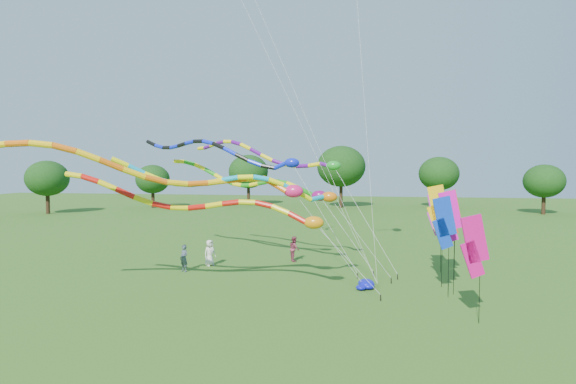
% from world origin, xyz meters
% --- Properties ---
extents(ground, '(160.00, 160.00, 0.00)m').
position_xyz_m(ground, '(0.00, 0.00, 0.00)').
color(ground, '#2D5A17').
rests_on(ground, ground).
extents(tree_ring, '(122.81, 121.25, 9.48)m').
position_xyz_m(tree_ring, '(0.41, -4.21, 5.40)').
color(tree_ring, '#382314').
rests_on(tree_ring, ground).
extents(tube_kite_red, '(14.47, 1.72, 6.40)m').
position_xyz_m(tube_kite_red, '(-4.76, 1.62, 4.23)').
color(tube_kite_red, black).
rests_on(tube_kite_red, ground).
extents(tube_kite_orange, '(15.08, 6.55, 7.80)m').
position_xyz_m(tube_kite_orange, '(-6.03, 0.72, 5.69)').
color(tube_kite_orange, black).
rests_on(tube_kite_orange, ground).
extents(tube_kite_purple, '(13.40, 6.19, 8.41)m').
position_xyz_m(tube_kite_purple, '(-3.81, 9.45, 6.71)').
color(tube_kite_purple, black).
rests_on(tube_kite_purple, ground).
extents(tube_kite_blue, '(14.45, 5.15, 8.42)m').
position_xyz_m(tube_kite_blue, '(-6.51, 8.55, 6.88)').
color(tube_kite_blue, black).
rests_on(tube_kite_blue, ground).
extents(tube_kite_cyan, '(12.53, 5.07, 6.98)m').
position_xyz_m(tube_kite_cyan, '(-3.41, 2.45, 5.14)').
color(tube_kite_cyan, black).
rests_on(tube_kite_cyan, ground).
extents(tube_kite_green, '(13.43, 4.91, 7.14)m').
position_xyz_m(tube_kite_green, '(-4.63, 9.32, 5.04)').
color(tube_kite_green, black).
rests_on(tube_kite_green, ground).
extents(banner_pole_magenta_a, '(1.15, 0.35, 4.26)m').
position_xyz_m(banner_pole_magenta_a, '(6.11, -0.59, 3.00)').
color(banner_pole_magenta_a, black).
rests_on(banner_pole_magenta_a, ground).
extents(banner_pole_magenta_b, '(1.16, 0.26, 4.98)m').
position_xyz_m(banner_pole_magenta_b, '(5.81, 3.63, 3.71)').
color(banner_pole_magenta_b, black).
rests_on(banner_pole_magenta_b, ground).
extents(banner_pole_red, '(1.15, 0.32, 4.86)m').
position_xyz_m(banner_pole_red, '(6.35, 6.90, 3.59)').
color(banner_pole_red, black).
rests_on(banner_pole_red, ground).
extents(banner_pole_blue_a, '(1.15, 0.33, 4.74)m').
position_xyz_m(banner_pole_blue_a, '(5.49, 3.08, 3.48)').
color(banner_pole_blue_a, black).
rests_on(banner_pole_blue_a, ground).
extents(banner_pole_violet, '(1.16, 0.19, 4.63)m').
position_xyz_m(banner_pole_violet, '(5.84, 8.52, 3.37)').
color(banner_pole_violet, black).
rests_on(banner_pole_violet, ground).
extents(banner_pole_orange, '(1.09, 0.55, 5.18)m').
position_xyz_m(banner_pole_orange, '(5.47, 5.18, 3.91)').
color(banner_pole_orange, black).
rests_on(banner_pole_orange, ground).
extents(blue_nylon_heap, '(1.28, 1.09, 0.44)m').
position_xyz_m(blue_nylon_heap, '(1.78, 4.08, 0.21)').
color(blue_nylon_heap, '#0D11AF').
rests_on(blue_nylon_heap, ground).
extents(person_a, '(0.87, 0.93, 1.59)m').
position_xyz_m(person_a, '(-7.57, 7.97, 0.80)').
color(person_a, silver).
rests_on(person_a, ground).
extents(person_b, '(0.68, 0.61, 1.56)m').
position_xyz_m(person_b, '(-8.48, 6.11, 0.78)').
color(person_b, '#3C4854').
rests_on(person_b, ground).
extents(person_c, '(0.85, 0.95, 1.60)m').
position_xyz_m(person_c, '(-2.72, 10.34, 0.80)').
color(person_c, '#8C3347').
rests_on(person_c, ground).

